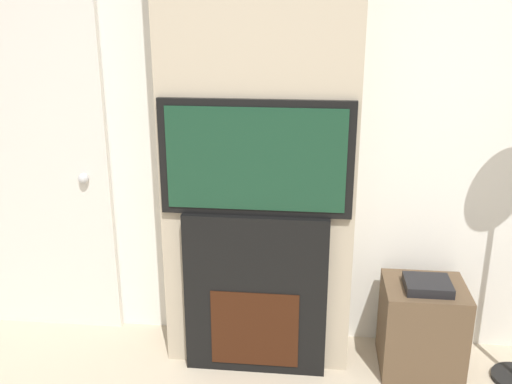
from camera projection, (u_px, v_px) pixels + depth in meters
wall_back at (263, 114)px, 3.12m from camera, size 6.00×0.06×2.70m
chimney_breast at (260, 121)px, 2.93m from camera, size 1.00×0.34×2.70m
fireplace at (256, 293)px, 3.05m from camera, size 0.76×0.15×0.90m
television at (256, 158)px, 2.81m from camera, size 0.96×0.07×0.59m
media_stand at (422, 326)px, 3.10m from camera, size 0.43×0.38×0.55m
entry_door at (31, 168)px, 3.31m from camera, size 0.94×0.09×2.03m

